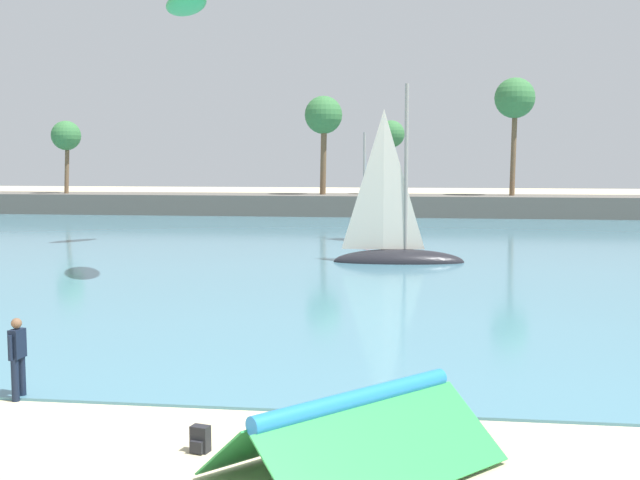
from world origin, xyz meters
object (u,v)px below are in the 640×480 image
Objects in this scene: folded_kite at (355,419)px; sailboat_near_shore at (396,245)px; person_at_waterline at (18,356)px; kite_aloft_low_near_shore at (186,4)px; backpack_by_trailer at (200,440)px; sailboat_far_left at (365,230)px.

folded_kite is 0.55× the size of sailboat_near_shore.
person_at_waterline is 0.19× the size of sailboat_near_shore.
kite_aloft_low_near_shore is (-1.12, 15.42, 9.78)m from person_at_waterline.
backpack_by_trailer is (-2.61, 0.49, -0.63)m from folded_kite.
folded_kite is 1.20× the size of kite_aloft_low_near_shore.
backpack_by_trailer is 0.11× the size of kite_aloft_low_near_shore.
person_at_waterline is 32.53m from sailboat_far_left.
backpack_by_trailer is at bearing -95.31° from sailboat_near_shore.
folded_kite is 0.71× the size of sailboat_far_left.
person_at_waterline is at bearing 158.19° from folded_kite.
kite_aloft_low_near_shore is (-8.14, 18.23, 9.84)m from folded_kite.
sailboat_near_shore is at bearing 73.19° from person_at_waterline.
sailboat_near_shore is at bearing -77.52° from sailboat_far_left.
kite_aloft_low_near_shore reaches higher than sailboat_far_left.
sailboat_far_left is at bearing 82.11° from person_at_waterline.
person_at_waterline is 5.03m from backpack_by_trailer.
backpack_by_trailer is (4.41, -2.32, -0.69)m from person_at_waterline.
folded_kite is 22.26m from kite_aloft_low_near_shore.
sailboat_near_shore is at bearing 90.77° from folded_kite.
kite_aloft_low_near_shore reaches higher than person_at_waterline.
sailboat_far_left reaches higher than backpack_by_trailer.
folded_kite is 11.02× the size of backpack_by_trailer.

